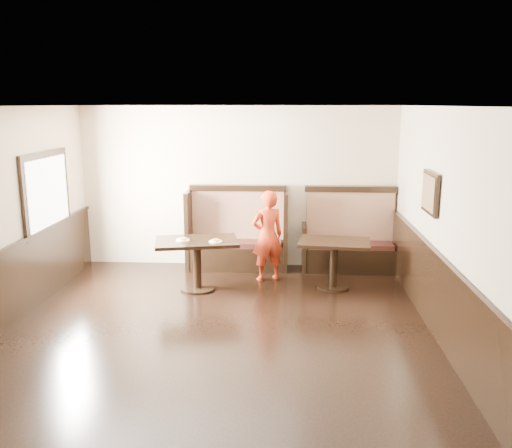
# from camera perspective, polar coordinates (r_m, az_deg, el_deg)

# --- Properties ---
(ground) EXTENTS (7.00, 7.00, 0.00)m
(ground) POSITION_cam_1_polar(r_m,az_deg,el_deg) (6.55, -4.60, -13.07)
(ground) COLOR black
(ground) RESTS_ON ground
(room_shell) EXTENTS (7.00, 7.00, 7.00)m
(room_shell) POSITION_cam_1_polar(r_m,az_deg,el_deg) (6.60, -6.95, -6.64)
(room_shell) COLOR #C5B58E
(room_shell) RESTS_ON ground
(booth_main) EXTENTS (1.75, 0.72, 1.45)m
(booth_main) POSITION_cam_1_polar(r_m,az_deg,el_deg) (9.47, -1.97, -1.53)
(booth_main) COLOR black
(booth_main) RESTS_ON ground
(booth_neighbor) EXTENTS (1.65, 0.72, 1.45)m
(booth_neighbor) POSITION_cam_1_polar(r_m,az_deg,el_deg) (9.50, 9.83, -1.94)
(booth_neighbor) COLOR black
(booth_neighbor) RESTS_ON ground
(table_main) EXTENTS (1.37, 1.01, 0.79)m
(table_main) POSITION_cam_1_polar(r_m,az_deg,el_deg) (8.37, -6.23, -2.91)
(table_main) COLOR black
(table_main) RESTS_ON ground
(table_neighbor) EXTENTS (1.17, 0.84, 0.76)m
(table_neighbor) POSITION_cam_1_polar(r_m,az_deg,el_deg) (8.50, 8.20, -3.01)
(table_neighbor) COLOR black
(table_neighbor) RESTS_ON ground
(child) EXTENTS (0.64, 0.54, 1.48)m
(child) POSITION_cam_1_polar(r_m,az_deg,el_deg) (8.76, 1.23, -1.25)
(child) COLOR red
(child) RESTS_ON ground
(pizza_plate_left) EXTENTS (0.21, 0.21, 0.04)m
(pizza_plate_left) POSITION_cam_1_polar(r_m,az_deg,el_deg) (8.32, -7.71, -1.62)
(pizza_plate_left) COLOR white
(pizza_plate_left) RESTS_ON table_main
(pizza_plate_right) EXTENTS (0.21, 0.21, 0.04)m
(pizza_plate_right) POSITION_cam_1_polar(r_m,az_deg,el_deg) (8.19, -4.27, -1.78)
(pizza_plate_right) COLOR white
(pizza_plate_right) RESTS_ON table_main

